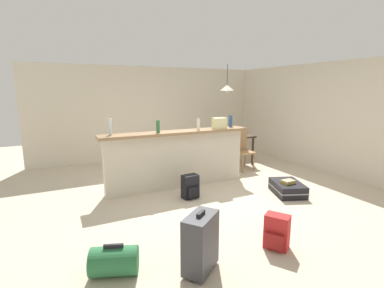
% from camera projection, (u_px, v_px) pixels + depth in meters
% --- Properties ---
extents(ground_plane, '(13.00, 13.00, 0.05)m').
position_uv_depth(ground_plane, '(207.00, 190.00, 5.49)').
color(ground_plane, beige).
extents(wall_back, '(6.60, 0.10, 2.50)m').
position_uv_depth(wall_back, '(155.00, 113.00, 7.94)').
color(wall_back, beige).
rests_on(wall_back, ground_plane).
extents(wall_right, '(0.10, 6.00, 2.50)m').
position_uv_depth(wall_right, '(312.00, 116.00, 6.82)').
color(wall_right, beige).
rests_on(wall_right, ground_plane).
extents(partition_half_wall, '(2.80, 0.20, 1.06)m').
position_uv_depth(partition_half_wall, '(178.00, 160.00, 5.50)').
color(partition_half_wall, beige).
rests_on(partition_half_wall, ground_plane).
extents(bar_countertop, '(2.96, 0.40, 0.05)m').
position_uv_depth(bar_countertop, '(177.00, 132.00, 5.40)').
color(bar_countertop, '#93704C').
rests_on(bar_countertop, partition_half_wall).
extents(bottle_clear, '(0.06, 0.06, 0.29)m').
position_uv_depth(bottle_clear, '(110.00, 127.00, 4.92)').
color(bottle_clear, silver).
rests_on(bottle_clear, bar_countertop).
extents(bottle_green, '(0.07, 0.07, 0.23)m').
position_uv_depth(bottle_green, '(158.00, 127.00, 5.17)').
color(bottle_green, '#2D6B38').
rests_on(bottle_green, bar_countertop).
extents(bottle_white, '(0.06, 0.06, 0.22)m').
position_uv_depth(bottle_white, '(198.00, 124.00, 5.54)').
color(bottle_white, silver).
rests_on(bottle_white, bar_countertop).
extents(bottle_blue, '(0.07, 0.07, 0.25)m').
position_uv_depth(bottle_blue, '(230.00, 121.00, 6.00)').
color(bottle_blue, '#284C89').
rests_on(bottle_blue, bar_countertop).
extents(grocery_bag, '(0.26, 0.18, 0.22)m').
position_uv_depth(grocery_bag, '(219.00, 123.00, 5.72)').
color(grocery_bag, beige).
rests_on(grocery_bag, bar_countertop).
extents(dining_table, '(1.10, 0.80, 0.74)m').
position_uv_depth(dining_table, '(229.00, 139.00, 7.21)').
color(dining_table, '#332319').
rests_on(dining_table, ground_plane).
extents(dining_chair_near_partition, '(0.42, 0.42, 0.93)m').
position_uv_depth(dining_chair_near_partition, '(242.00, 148.00, 6.72)').
color(dining_chair_near_partition, '#9E754C').
rests_on(dining_chair_near_partition, ground_plane).
extents(pendant_lamp, '(0.34, 0.34, 0.68)m').
position_uv_depth(pendant_lamp, '(227.00, 88.00, 6.93)').
color(pendant_lamp, black).
extents(suitcase_flat_black, '(0.71, 0.89, 0.22)m').
position_uv_depth(suitcase_flat_black, '(287.00, 188.00, 5.19)').
color(suitcase_flat_black, black).
rests_on(suitcase_flat_black, ground_plane).
extents(backpack_red, '(0.33, 0.34, 0.42)m').
position_uv_depth(backpack_red, '(277.00, 232.00, 3.39)').
color(backpack_red, red).
rests_on(backpack_red, ground_plane).
extents(backpack_black, '(0.30, 0.27, 0.42)m').
position_uv_depth(backpack_black, '(190.00, 187.00, 4.97)').
color(backpack_black, black).
rests_on(backpack_black, ground_plane).
extents(suitcase_upright_charcoal, '(0.49, 0.46, 0.67)m').
position_uv_depth(suitcase_upright_charcoal, '(201.00, 242.00, 2.93)').
color(suitcase_upright_charcoal, '#38383D').
rests_on(suitcase_upright_charcoal, ground_plane).
extents(duffel_bag_green, '(0.55, 0.45, 0.34)m').
position_uv_depth(duffel_bag_green, '(114.00, 261.00, 2.91)').
color(duffel_bag_green, '#286B3D').
rests_on(duffel_bag_green, ground_plane).
extents(book_stack, '(0.23, 0.17, 0.06)m').
position_uv_depth(book_stack, '(288.00, 182.00, 5.10)').
color(book_stack, gold).
rests_on(book_stack, suitcase_flat_black).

